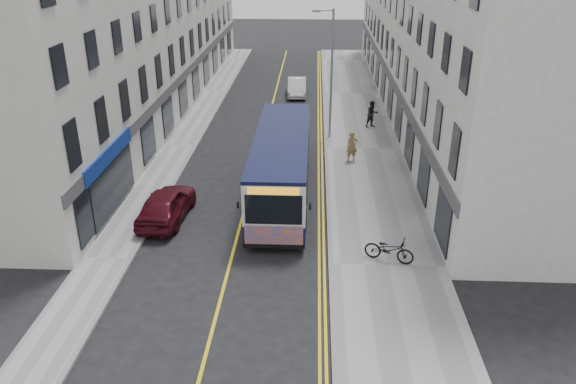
# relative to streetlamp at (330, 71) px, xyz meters

# --- Properties ---
(ground) EXTENTS (140.00, 140.00, 0.00)m
(ground) POSITION_rel_streetlamp_xyz_m (-4.17, -14.00, -4.38)
(ground) COLOR black
(ground) RESTS_ON ground
(pavement_east) EXTENTS (4.50, 64.00, 0.12)m
(pavement_east) POSITION_rel_streetlamp_xyz_m (2.08, -2.00, -4.32)
(pavement_east) COLOR gray
(pavement_east) RESTS_ON ground
(pavement_west) EXTENTS (2.00, 64.00, 0.12)m
(pavement_west) POSITION_rel_streetlamp_xyz_m (-9.17, -2.00, -4.32)
(pavement_west) COLOR gray
(pavement_west) RESTS_ON ground
(kerb_east) EXTENTS (0.18, 64.00, 0.13)m
(kerb_east) POSITION_rel_streetlamp_xyz_m (-0.17, -2.00, -4.32)
(kerb_east) COLOR slate
(kerb_east) RESTS_ON ground
(kerb_west) EXTENTS (0.18, 64.00, 0.13)m
(kerb_west) POSITION_rel_streetlamp_xyz_m (-8.17, -2.00, -4.32)
(kerb_west) COLOR slate
(kerb_west) RESTS_ON ground
(road_centre_line) EXTENTS (0.12, 64.00, 0.01)m
(road_centre_line) POSITION_rel_streetlamp_xyz_m (-4.17, -2.00, -4.38)
(road_centre_line) COLOR gold
(road_centre_line) RESTS_ON ground
(road_dbl_yellow_inner) EXTENTS (0.10, 64.00, 0.01)m
(road_dbl_yellow_inner) POSITION_rel_streetlamp_xyz_m (-0.62, -2.00, -4.38)
(road_dbl_yellow_inner) COLOR gold
(road_dbl_yellow_inner) RESTS_ON ground
(road_dbl_yellow_outer) EXTENTS (0.10, 64.00, 0.01)m
(road_dbl_yellow_outer) POSITION_rel_streetlamp_xyz_m (-0.42, -2.00, -4.38)
(road_dbl_yellow_outer) COLOR gold
(road_dbl_yellow_outer) RESTS_ON ground
(terrace_east) EXTENTS (6.00, 46.00, 13.00)m
(terrace_east) POSITION_rel_streetlamp_xyz_m (7.33, 7.00, 2.12)
(terrace_east) COLOR white
(terrace_east) RESTS_ON ground
(terrace_west) EXTENTS (6.00, 46.00, 13.00)m
(terrace_west) POSITION_rel_streetlamp_xyz_m (-13.17, 7.00, 2.12)
(terrace_west) COLOR beige
(terrace_west) RESTS_ON ground
(streetlamp) EXTENTS (1.32, 0.18, 8.00)m
(streetlamp) POSITION_rel_streetlamp_xyz_m (0.00, 0.00, 0.00)
(streetlamp) COLOR gray
(streetlamp) RESTS_ON ground
(city_bus) EXTENTS (2.60, 11.13, 3.23)m
(city_bus) POSITION_rel_streetlamp_xyz_m (-2.46, -8.94, -2.61)
(city_bus) COLOR black
(city_bus) RESTS_ON ground
(bicycle) EXTENTS (2.09, 1.30, 1.04)m
(bicycle) POSITION_rel_streetlamp_xyz_m (2.12, -14.91, -3.74)
(bicycle) COLOR black
(bicycle) RESTS_ON pavement_east
(pedestrian_near) EXTENTS (0.72, 0.56, 1.76)m
(pedestrian_near) POSITION_rel_streetlamp_xyz_m (1.25, -4.16, -3.38)
(pedestrian_near) COLOR olive
(pedestrian_near) RESTS_ON pavement_east
(pedestrian_far) EXTENTS (1.07, 0.98, 1.76)m
(pedestrian_far) POSITION_rel_streetlamp_xyz_m (2.96, 2.26, -3.38)
(pedestrian_far) COLOR black
(pedestrian_far) RESTS_ON pavement_east
(car_white) EXTENTS (1.58, 4.17, 1.36)m
(car_white) POSITION_rel_streetlamp_xyz_m (-2.37, 10.61, -3.70)
(car_white) COLOR silver
(car_white) RESTS_ON ground
(car_maroon) EXTENTS (2.12, 4.59, 1.52)m
(car_maroon) POSITION_rel_streetlamp_xyz_m (-7.57, -11.56, -3.62)
(car_maroon) COLOR #460B15
(car_maroon) RESTS_ON ground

